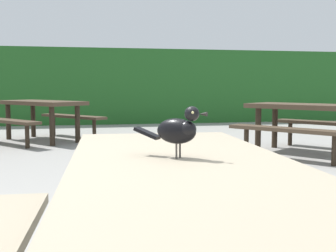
# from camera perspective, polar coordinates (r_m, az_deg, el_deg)

# --- Properties ---
(hedge_wall) EXTENTS (28.00, 1.46, 2.01)m
(hedge_wall) POSITION_cam_1_polar(r_m,az_deg,el_deg) (11.96, -10.93, 5.26)
(hedge_wall) COLOR #235B23
(hedge_wall) RESTS_ON ground
(picnic_table_foreground) EXTENTS (1.76, 1.84, 0.74)m
(picnic_table_foreground) POSITION_cam_1_polar(r_m,az_deg,el_deg) (1.46, 2.19, -12.02)
(picnic_table_foreground) COLOR gray
(picnic_table_foreground) RESTS_ON ground
(bird_grackle) EXTENTS (0.24, 0.20, 0.18)m
(bird_grackle) POSITION_cam_1_polar(r_m,az_deg,el_deg) (1.48, 1.50, -0.43)
(bird_grackle) COLOR black
(bird_grackle) RESTS_ON picnic_table_foreground
(picnic_table_mid_left) EXTENTS (2.37, 2.37, 0.74)m
(picnic_table_mid_left) POSITION_cam_1_polar(r_m,az_deg,el_deg) (6.56, 18.58, 1.20)
(picnic_table_mid_left) COLOR #473828
(picnic_table_mid_left) RESTS_ON ground
(picnic_table_mid_right) EXTENTS (2.38, 2.39, 0.74)m
(picnic_table_mid_right) POSITION_cam_1_polar(r_m,az_deg,el_deg) (8.08, -16.71, 1.97)
(picnic_table_mid_right) COLOR #473828
(picnic_table_mid_right) RESTS_ON ground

